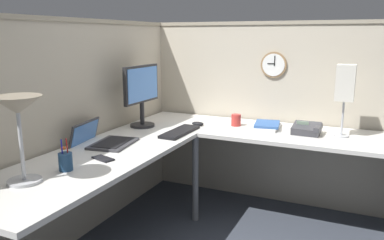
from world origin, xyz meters
name	(u,v)px	position (x,y,z in m)	size (l,w,h in m)	color
ground_plane	(206,233)	(0.00, 0.00, 0.00)	(6.80, 6.80, 0.00)	#383D47
cubicle_wall_back	(76,130)	(-0.36, 0.87, 0.79)	(2.57, 0.12, 1.58)	#B7AD99
cubicle_wall_right	(272,113)	(0.87, -0.27, 0.79)	(0.12, 2.37, 1.58)	#B7AD99
desk	(205,159)	(-0.15, -0.05, 0.63)	(2.35, 2.15, 0.73)	silver
monitor	(142,91)	(0.17, 0.64, 1.02)	(0.46, 0.20, 0.50)	#232326
laptop	(101,140)	(-0.40, 0.63, 0.75)	(0.39, 0.43, 0.22)	#38383D
keyboard	(180,132)	(0.09, 0.26, 0.74)	(0.43, 0.14, 0.02)	black
computer_mouse	(198,124)	(0.38, 0.24, 0.75)	(0.06, 0.10, 0.03)	black
desk_lamp_dome	(18,112)	(-1.15, 0.53, 1.09)	(0.24, 0.24, 0.44)	#B7BABF
pen_cup	(66,161)	(-0.92, 0.46, 0.78)	(0.08, 0.08, 0.18)	navy
cell_phone	(103,159)	(-0.68, 0.40, 0.73)	(0.07, 0.14, 0.01)	black
office_phone	(307,129)	(0.46, -0.63, 0.77)	(0.20, 0.21, 0.11)	#38383D
book_stack	(266,126)	(0.52, -0.30, 0.75)	(0.30, 0.23, 0.04)	silver
desk_lamp_paper	(345,85)	(0.49, -0.87, 1.11)	(0.13, 0.13, 0.53)	#B7BABF
coffee_mug	(236,120)	(0.51, -0.05, 0.78)	(0.08, 0.08, 0.10)	#B2332D
wall_clock	(274,65)	(0.82, -0.28, 1.22)	(0.04, 0.22, 0.22)	olive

